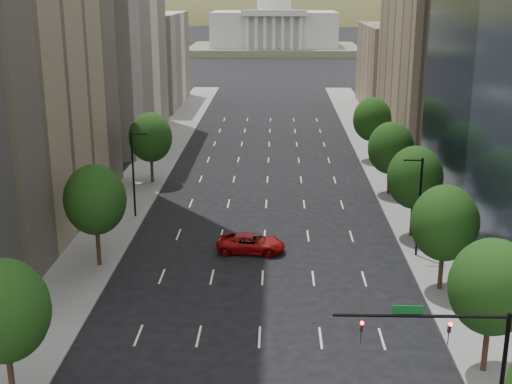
{
  "coord_description": "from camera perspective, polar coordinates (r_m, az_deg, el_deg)",
  "views": [
    {
      "loc": [
        1.0,
        -2.03,
        22.96
      ],
      "look_at": [
        -0.47,
        47.86,
        8.0
      ],
      "focal_mm": 48.17,
      "sensor_mm": 36.0,
      "label": 1
    }
  ],
  "objects": [
    {
      "name": "sidewalk_left",
      "position": [
        68.14,
        -12.45,
        -3.35
      ],
      "size": [
        6.0,
        200.0,
        0.15
      ],
      "primitive_type": "cube",
      "color": "slate",
      "rests_on": "ground"
    },
    {
      "name": "sidewalk_right",
      "position": [
        67.69,
        13.98,
        -3.59
      ],
      "size": [
        6.0,
        200.0,
        0.15
      ],
      "primitive_type": "cube",
      "color": "slate",
      "rests_on": "ground"
    },
    {
      "name": "midrise_cream_left",
      "position": [
        108.34,
        -12.54,
        13.42
      ],
      "size": [
        14.0,
        30.0,
        35.0
      ],
      "primitive_type": "cube",
      "color": "beige",
      "rests_on": "ground"
    },
    {
      "name": "filler_left",
      "position": [
        141.15,
        -9.09,
        10.81
      ],
      "size": [
        14.0,
        26.0,
        18.0
      ],
      "primitive_type": "cube",
      "color": "beige",
      "rests_on": "ground"
    },
    {
      "name": "parking_tan_right",
      "position": [
        105.11,
        15.21,
        11.78
      ],
      "size": [
        14.0,
        30.0,
        30.0
      ],
      "primitive_type": "cube",
      "color": "#8C7759",
      "rests_on": "ground"
    },
    {
      "name": "filler_right",
      "position": [
        137.96,
        11.89,
        10.11
      ],
      "size": [
        14.0,
        26.0,
        16.0
      ],
      "primitive_type": "cube",
      "color": "#8C7759",
      "rests_on": "ground"
    },
    {
      "name": "tree_right_1",
      "position": [
        43.72,
        19.0,
        -7.47
      ],
      "size": [
        5.2,
        5.2,
        8.75
      ],
      "color": "#382316",
      "rests_on": "ground"
    },
    {
      "name": "tree_right_2",
      "position": [
        54.52,
        15.4,
        -2.5
      ],
      "size": [
        5.2,
        5.2,
        8.61
      ],
      "color": "#382316",
      "rests_on": "ground"
    },
    {
      "name": "tree_right_3",
      "position": [
        65.63,
        13.06,
        1.17
      ],
      "size": [
        5.2,
        5.2,
        8.89
      ],
      "color": "#382316",
      "rests_on": "ground"
    },
    {
      "name": "tree_right_4",
      "position": [
        79.09,
        11.13,
        3.59
      ],
      "size": [
        5.2,
        5.2,
        8.46
      ],
      "color": "#382316",
      "rests_on": "ground"
    },
    {
      "name": "tree_right_5",
      "position": [
        94.52,
        9.62,
        5.96
      ],
      "size": [
        5.2,
        5.2,
        8.75
      ],
      "color": "#382316",
      "rests_on": "ground"
    },
    {
      "name": "tree_left_0",
      "position": [
        40.98,
        -20.24,
        -9.26
      ],
      "size": [
        5.2,
        5.2,
        8.75
      ],
      "color": "#382316",
      "rests_on": "ground"
    },
    {
      "name": "tree_left_1",
      "position": [
        58.59,
        -13.22,
        -0.63
      ],
      "size": [
        5.2,
        5.2,
        8.97
      ],
      "color": "#382316",
      "rests_on": "ground"
    },
    {
      "name": "tree_left_2",
      "position": [
        83.24,
        -8.75,
        4.51
      ],
      "size": [
        5.2,
        5.2,
        8.68
      ],
      "color": "#382316",
      "rests_on": "ground"
    },
    {
      "name": "streetlight_rn",
      "position": [
        61.11,
        13.35,
        -1.02
      ],
      "size": [
        1.7,
        0.2,
        9.0
      ],
      "color": "black",
      "rests_on": "ground"
    },
    {
      "name": "streetlight_ln",
      "position": [
        70.92,
        -10.12,
        1.62
      ],
      "size": [
        1.7,
        0.2,
        9.0
      ],
      "color": "black",
      "rests_on": "ground"
    },
    {
      "name": "traffic_signal",
      "position": [
        37.85,
        16.43,
        -12.09
      ],
      "size": [
        9.12,
        0.4,
        7.38
      ],
      "color": "black",
      "rests_on": "ground"
    },
    {
      "name": "capitol",
      "position": [
        252.15,
        1.51,
        13.41
      ],
      "size": [
        60.0,
        40.0,
        35.2
      ],
      "color": "#596647",
      "rests_on": "ground"
    },
    {
      "name": "foothills",
      "position": [
        605.42,
        4.96,
        10.87
      ],
      "size": [
        720.0,
        413.0,
        263.0
      ],
      "color": "olive",
      "rests_on": "ground"
    },
    {
      "name": "car_red_far",
      "position": [
        61.83,
        -0.43,
        -4.27
      ],
      "size": [
        6.27,
        3.21,
        1.69
      ],
      "primitive_type": "imported",
      "rotation": [
        0.0,
        0.0,
        1.5
      ],
      "color": "#950A0A",
      "rests_on": "ground"
    }
  ]
}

